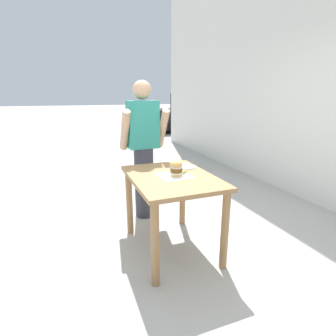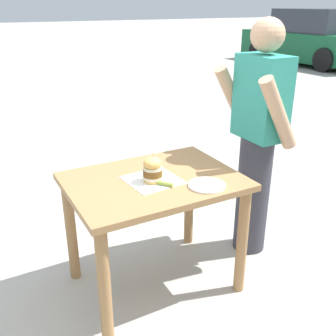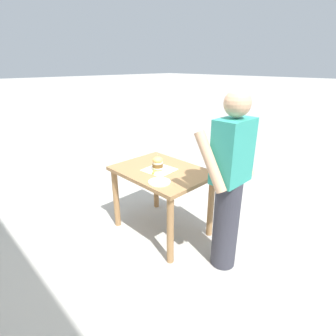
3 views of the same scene
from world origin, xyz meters
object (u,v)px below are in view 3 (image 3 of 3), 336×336
object	(u,v)px
pickle_spear	(154,172)
patio_table	(162,181)
sandwich	(158,163)
diner_across_table	(229,183)
side_plate_with_forks	(159,182)

from	to	relation	value
pickle_spear	patio_table	bearing A→B (deg)	-174.87
patio_table	sandwich	world-z (taller)	sandwich
pickle_spear	diner_across_table	bearing A→B (deg)	101.75
patio_table	side_plate_with_forks	distance (m)	0.36
pickle_spear	sandwich	bearing A→B (deg)	-159.29
side_plate_with_forks	diner_across_table	distance (m)	0.68
pickle_spear	side_plate_with_forks	xyz separation A→B (m)	(0.11, 0.21, -0.01)
patio_table	side_plate_with_forks	size ratio (longest dim) A/B	4.72
patio_table	sandwich	xyz separation A→B (m)	(0.04, -0.02, 0.22)
patio_table	diner_across_table	xyz separation A→B (m)	(-0.04, 0.84, 0.25)
side_plate_with_forks	diner_across_table	world-z (taller)	diner_across_table
sandwich	pickle_spear	world-z (taller)	sandwich
pickle_spear	diner_across_table	distance (m)	0.85
patio_table	diner_across_table	size ratio (longest dim) A/B	0.61
side_plate_with_forks	diner_across_table	bearing A→B (deg)	115.07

